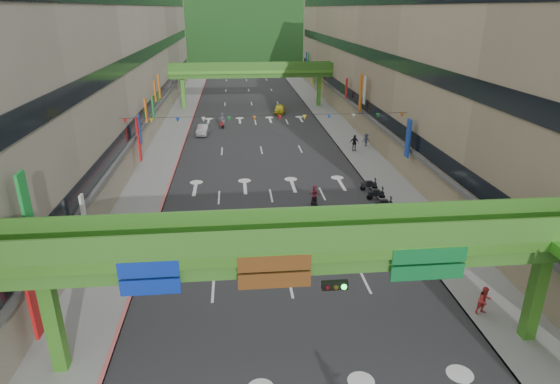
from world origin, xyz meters
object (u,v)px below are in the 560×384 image
overpass_near (331,263)px  scooter_rider_mid (315,197)px  pedestrian_red (484,303)px  car_yellow (280,109)px  car_silver (203,130)px

overpass_near → scooter_rider_mid: (2.38, 17.56, -4.18)m
overpass_near → pedestrian_red: (8.87, 2.62, -4.41)m
scooter_rider_mid → overpass_near: bearing=-97.7°
overpass_near → car_yellow: (3.08, 54.57, -4.53)m
scooter_rider_mid → car_yellow: size_ratio=0.51×
car_silver → car_yellow: 16.35m
overpass_near → scooter_rider_mid: overpass_near is taller
car_yellow → pedestrian_red: bearing=-75.7°
car_silver → pedestrian_red: size_ratio=2.46×
car_yellow → overpass_near: bearing=-85.3°
car_silver → car_yellow: car_yellow is taller
car_silver → car_yellow: size_ratio=0.99×
car_silver → car_yellow: bearing=53.8°
car_silver → pedestrian_red: 43.25m
car_silver → overpass_near: bearing=-73.3°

